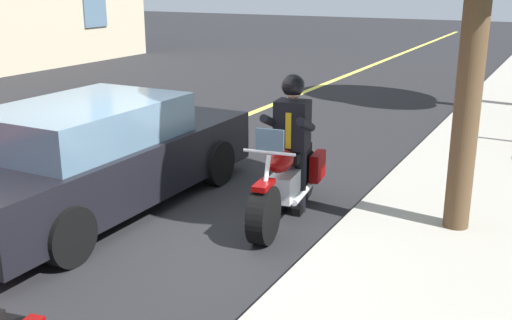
# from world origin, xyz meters

# --- Properties ---
(ground_plane) EXTENTS (80.00, 80.00, 0.00)m
(ground_plane) POSITION_xyz_m (0.00, 0.00, 0.00)
(ground_plane) COLOR black
(lane_center_stripe) EXTENTS (60.00, 0.16, 0.01)m
(lane_center_stripe) POSITION_xyz_m (0.00, -2.00, 0.01)
(lane_center_stripe) COLOR #E5DB4C
(lane_center_stripe) RESTS_ON ground_plane
(motorcycle_main) EXTENTS (2.22, 0.78, 1.26)m
(motorcycle_main) POSITION_xyz_m (-0.87, 1.23, 0.45)
(motorcycle_main) COLOR black
(motorcycle_main) RESTS_ON ground_plane
(rider_main) EXTENTS (0.67, 0.61, 1.74)m
(rider_main) POSITION_xyz_m (-1.06, 1.20, 1.04)
(rider_main) COLOR black
(rider_main) RESTS_ON ground_plane
(car_dark) EXTENTS (4.60, 1.92, 1.40)m
(car_dark) POSITION_xyz_m (-0.01, -1.02, 0.69)
(car_dark) COLOR black
(car_dark) RESTS_ON ground_plane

